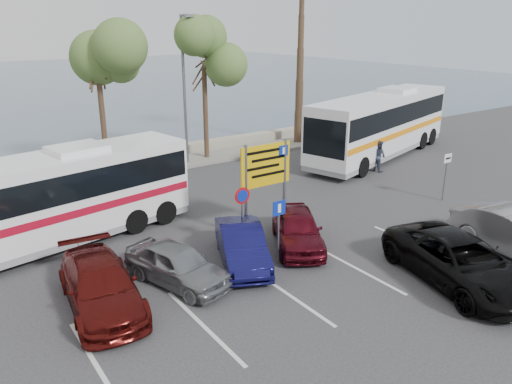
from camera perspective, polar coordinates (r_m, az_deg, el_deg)
ground at (r=16.70m, az=4.75°, el=-8.92°), size 120.00×120.00×0.00m
kerb_strip at (r=28.11m, az=-13.64°, el=2.45°), size 44.00×2.40×0.15m
seawall at (r=29.87m, az=-15.10°, el=3.74°), size 48.00×0.80×0.60m
tree_mid at (r=26.57m, az=-17.87°, el=15.61°), size 3.20×3.20×8.00m
tree_right at (r=28.98m, az=-6.02°, el=15.61°), size 3.20×3.20×7.40m
street_lamp_right at (r=27.99m, az=-8.16°, el=12.19°), size 0.45×1.15×8.01m
direction_sign at (r=18.70m, az=1.13°, el=2.29°), size 2.20×0.12×3.60m
sign_no_stop at (r=17.48m, az=-1.60°, el=-1.88°), size 0.60×0.08×2.35m
sign_parking at (r=16.52m, az=2.61°, el=-3.56°), size 0.50×0.07×2.25m
sign_taxi at (r=24.03m, az=20.89°, el=2.30°), size 0.50×0.07×2.20m
lane_markings at (r=15.39m, az=3.81°, el=-11.47°), size 12.02×4.20×0.01m
coach_bus_left at (r=19.07m, az=-23.76°, el=-1.53°), size 11.60×4.36×3.54m
coach_bus_right at (r=30.92m, az=14.04°, el=7.27°), size 12.98×6.06×3.97m
car_silver_a at (r=15.81m, az=-8.99°, el=-8.16°), size 2.56×4.06×1.29m
car_blue at (r=16.85m, az=-1.62°, el=-6.08°), size 2.91×4.25×1.33m
car_maroon at (r=15.06m, az=-17.33°, el=-10.18°), size 2.40×4.82×1.34m
car_red at (r=18.15m, az=4.77°, el=-4.17°), size 3.44×4.27×1.37m
suv_black at (r=16.82m, az=22.31°, el=-7.33°), size 3.69×5.81×1.49m
pedestrian_far at (r=28.04m, az=13.84°, el=4.04°), size 0.70×0.87×1.70m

